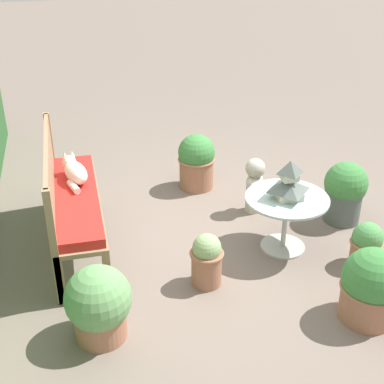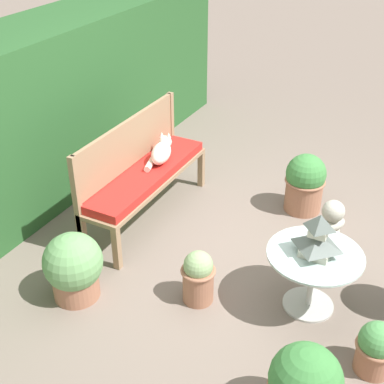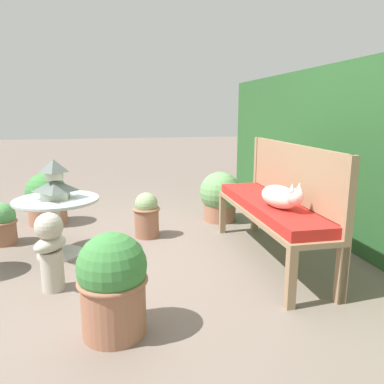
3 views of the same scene
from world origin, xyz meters
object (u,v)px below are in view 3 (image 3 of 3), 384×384
potted_plant_bench_right (147,214)px  potted_plant_patio_mid (2,223)px  patio_table (57,211)px  pagoda_birdhouse (55,182)px  potted_plant_path_edge (47,199)px  potted_plant_table_near (113,284)px  potted_plant_table_far (220,197)px  cat (281,197)px  garden_bust (51,247)px  garden_bench (270,210)px

potted_plant_bench_right → potted_plant_patio_mid: bearing=-92.8°
patio_table → pagoda_birdhouse: bearing=0.0°
potted_plant_bench_right → potted_plant_path_edge: (-0.69, -1.08, 0.05)m
patio_table → potted_plant_patio_mid: patio_table is taller
potted_plant_table_near → potted_plant_bench_right: size_ratio=1.32×
potted_plant_table_far → pagoda_birdhouse: bearing=-66.1°
cat → potted_plant_table_near: size_ratio=0.82×
potted_plant_table_far → potted_plant_bench_right: (0.42, -0.91, -0.05)m
garden_bust → potted_plant_patio_mid: (-1.12, -0.63, -0.12)m
patio_table → potted_plant_table_far: bearing=113.9°
potted_plant_path_edge → potted_plant_bench_right: bearing=57.7°
pagoda_birdhouse → potted_plant_table_far: size_ratio=0.60×
potted_plant_bench_right → garden_bench: bearing=49.8°
potted_plant_table_near → pagoda_birdhouse: bearing=-160.3°
garden_bench → potted_plant_path_edge: (-1.52, -2.07, -0.16)m
cat → potted_plant_path_edge: size_ratio=0.85×
garden_bench → garden_bust: 1.78m
pagoda_birdhouse → garden_bust: size_ratio=0.60×
potted_plant_patio_mid → patio_table: bearing=54.9°
garden_bench → potted_plant_bench_right: garden_bench is taller
potted_plant_patio_mid → potted_plant_path_edge: bearing=152.4°
cat → potted_plant_path_edge: bearing=-147.0°
cat → potted_plant_table_far: size_ratio=0.86×
patio_table → potted_plant_patio_mid: bearing=-125.1°
patio_table → potted_plant_table_far: (-0.77, 1.72, -0.12)m
garden_bust → potted_plant_patio_mid: size_ratio=1.41×
potted_plant_bench_right → potted_plant_path_edge: bearing=-122.3°
pagoda_birdhouse → potted_plant_path_edge: (-1.03, -0.26, -0.39)m
potted_plant_table_near → potted_plant_bench_right: potted_plant_table_near is taller
garden_bench → garden_bust: size_ratio=2.86×
garden_bench → cat: cat is taller
pagoda_birdhouse → potted_plant_bench_right: size_ratio=0.75×
garden_bench → potted_plant_path_edge: 2.58m
cat → potted_plant_path_edge: 2.74m
garden_bust → pagoda_birdhouse: bearing=-143.1°
garden_bust → potted_plant_path_edge: bearing=-136.7°
garden_bench → cat: 0.31m
garden_bust → potted_plant_bench_right: garden_bust is taller
cat → garden_bust: cat is taller
potted_plant_patio_mid → garden_bust: bearing=29.6°
potted_plant_table_far → potted_plant_table_near: 2.46m
garden_bench → garden_bust: garden_bust is taller
potted_plant_table_far → potted_plant_bench_right: potted_plant_table_far is taller
garden_bench → potted_plant_path_edge: size_ratio=2.80×
potted_plant_table_far → potted_plant_table_near: (2.12, -1.24, 0.02)m
potted_plant_bench_right → potted_plant_patio_mid: 1.41m
cat → potted_plant_table_near: 1.48m
patio_table → potted_plant_table_near: potted_plant_table_near is taller
garden_bench → patio_table: garden_bench is taller
potted_plant_bench_right → potted_plant_path_edge: potted_plant_path_edge is taller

